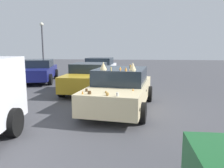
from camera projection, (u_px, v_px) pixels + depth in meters
name	position (u px, v px, depth m)	size (l,w,h in m)	color
ground_plane	(120.00, 109.00, 8.12)	(60.00, 60.00, 0.00)	#47474C
art_car_decorated	(120.00, 89.00, 8.02)	(4.59, 2.49, 1.71)	beige
parked_sedan_row_back_center	(88.00, 78.00, 11.01)	(3.96, 2.07, 1.40)	gold
parked_sedan_far_right	(38.00, 71.00, 14.18)	(4.56, 2.74, 1.40)	navy
parked_sedan_far_left	(99.00, 68.00, 15.31)	(4.00, 2.22, 1.46)	white
lot_lamp_post	(43.00, 44.00, 16.85)	(0.28, 0.28, 3.99)	#4C4C51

